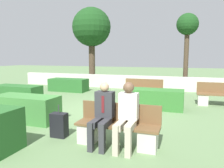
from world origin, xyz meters
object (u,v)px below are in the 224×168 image
at_px(person_seated_man, 103,112).
at_px(tree_center_left, 187,28).
at_px(bench_right_side, 222,97).
at_px(suitcase, 59,125).
at_px(tree_leftmost, 92,28).
at_px(person_seated_woman, 127,113).
at_px(bench_left_side, 143,92).
at_px(bench_front, 117,130).

distance_m(person_seated_man, tree_center_left, 9.59).
height_order(bench_right_side, suitcase, bench_right_side).
bearing_deg(tree_leftmost, person_seated_man, -64.62).
xyz_separation_m(bench_right_side, person_seated_woman, (-2.37, -4.85, 0.42)).
bearing_deg(bench_right_side, bench_left_side, 174.35).
bearing_deg(suitcase, person_seated_man, -6.98).
xyz_separation_m(bench_right_side, tree_center_left, (-1.37, 4.23, 3.07)).
bearing_deg(person_seated_man, bench_front, 27.17).
bearing_deg(tree_leftmost, person_seated_woman, -62.13).
relative_size(person_seated_woman, tree_leftmost, 0.27).
relative_size(bench_left_side, person_seated_woman, 1.24).
height_order(suitcase, tree_center_left, tree_center_left).
distance_m(bench_left_side, bench_right_side, 3.10).
relative_size(bench_left_side, tree_leftmost, 0.33).
xyz_separation_m(bench_front, person_seated_man, (-0.28, -0.14, 0.40)).
bearing_deg(bench_left_side, bench_right_side, -11.15).
xyz_separation_m(bench_right_side, suitcase, (-4.02, -4.71, -0.05)).
xyz_separation_m(bench_left_side, person_seated_man, (0.18, -5.24, 0.40)).
bearing_deg(person_seated_woman, tree_leftmost, 117.87).
distance_m(bench_front, bench_right_side, 5.39).
height_order(bench_right_side, tree_leftmost, tree_leftmost).
bearing_deg(suitcase, tree_center_left, 73.50).
xyz_separation_m(bench_left_side, person_seated_woman, (0.70, -5.24, 0.42)).
xyz_separation_m(suitcase, tree_center_left, (2.65, 8.95, 3.11)).
relative_size(bench_front, bench_left_side, 1.05).
xyz_separation_m(bench_left_side, tree_center_left, (1.70, 3.84, 3.07)).
bearing_deg(bench_front, tree_center_left, 82.09).
distance_m(bench_right_side, tree_leftmost, 9.36).
distance_m(bench_right_side, person_seated_man, 5.66).
bearing_deg(bench_front, tree_leftmost, 117.07).
xyz_separation_m(tree_leftmost, tree_center_left, (6.02, -0.41, -0.31)).
bearing_deg(bench_right_side, tree_leftmost, 149.51).
distance_m(bench_front, person_seated_man, 0.50).
bearing_deg(person_seated_woman, bench_left_side, 97.57).
bearing_deg(tree_leftmost, tree_center_left, -3.90).
bearing_deg(tree_leftmost, suitcase, -70.18).
bearing_deg(person_seated_man, person_seated_woman, 0.49).
distance_m(suitcase, tree_center_left, 9.84).
xyz_separation_m(person_seated_man, tree_leftmost, (-4.50, 9.49, 2.98)).
xyz_separation_m(person_seated_man, tree_center_left, (1.52, 9.08, 2.67)).
distance_m(bench_front, tree_center_left, 9.54).
height_order(bench_right_side, person_seated_man, person_seated_man).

